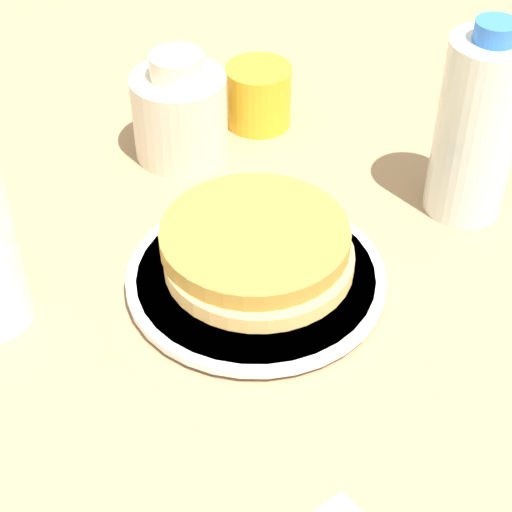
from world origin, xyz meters
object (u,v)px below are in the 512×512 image
at_px(juice_glass, 259,96).
at_px(pancake_stack, 256,252).
at_px(water_bottle_near, 477,127).
at_px(plate, 256,278).
at_px(cream_jug, 180,112).

bearing_deg(juice_glass, pancake_stack, 152.10).
height_order(pancake_stack, water_bottle_near, water_bottle_near).
bearing_deg(pancake_stack, juice_glass, -27.90).
bearing_deg(water_bottle_near, pancake_stack, 91.42).
relative_size(plate, cream_jug, 1.99).
bearing_deg(cream_jug, pancake_stack, 173.84).
bearing_deg(pancake_stack, plate, 142.60).
distance_m(juice_glass, water_bottle_near, 0.26).
bearing_deg(cream_jug, plate, 173.67).
bearing_deg(cream_jug, water_bottle_near, -135.52).
relative_size(pancake_stack, juice_glass, 2.46).
bearing_deg(juice_glass, cream_jug, 98.56).
bearing_deg(plate, pancake_stack, -37.40).
relative_size(pancake_stack, water_bottle_near, 0.91).
xyz_separation_m(plate, pancake_stack, (0.00, -0.00, 0.03)).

